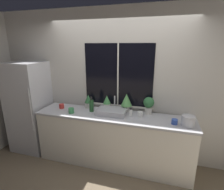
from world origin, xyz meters
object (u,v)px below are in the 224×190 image
Objects in this scene: potted_plant_far_left at (88,101)px; potted_plant_far_right at (149,104)px; sink at (112,111)px; potted_plant_center_right at (127,101)px; kettle at (188,120)px; mug_blue at (175,122)px; mug_white at (140,114)px; potted_plant_center_left at (107,102)px; mug_green at (71,111)px; mug_red at (62,106)px; soap_bottle at (131,113)px; bottle_tall at (91,105)px; refrigerator at (30,107)px.

potted_plant_far_right reaches higher than potted_plant_far_left.
sink reaches higher than potted_plant_far_left.
potted_plant_center_right reaches higher than sink.
mug_blue is at bearing 176.68° from kettle.
potted_plant_center_left is at bearing 165.70° from mug_white.
mug_green is at bearing -179.14° from kettle.
potted_plant_center_right is (0.73, 0.00, 0.07)m from potted_plant_far_left.
mug_blue is (1.02, -0.12, -0.01)m from sink.
kettle is (2.18, -0.14, 0.05)m from mug_red.
mug_red is (-1.58, -0.17, -0.14)m from potted_plant_far_right.
soap_bottle is 0.70m from mug_blue.
bottle_tall is (-0.60, -0.17, -0.09)m from potted_plant_center_right.
refrigerator reaches higher than sink.
sink is at bearing 173.31° from mug_blue.
potted_plant_far_right is at bearing -0.00° from potted_plant_center_left.
soap_bottle is (0.84, -0.18, -0.07)m from potted_plant_far_left.
refrigerator is 1.03m from mug_green.
mug_red is (-1.31, 0.01, -0.02)m from soap_bottle.
sink is (1.70, 0.01, 0.09)m from refrigerator.
sink is 0.55m from potted_plant_far_left.
potted_plant_far_right is 1.58× the size of kettle.
potted_plant_center_left is 1.20m from mug_blue.
potted_plant_far_right is 3.16× the size of mug_green.
mug_red is 2.00m from mug_blue.
potted_plant_center_right is at bearing 121.57° from soap_bottle.
potted_plant_center_right reaches higher than bottle_tall.
potted_plant_center_right is 0.38m from potted_plant_far_right.
potted_plant_far_right is 1.34m from mug_green.
potted_plant_far_right reaches higher than mug_green.
kettle is (1.34, -0.31, -0.06)m from potted_plant_center_left.
mug_white is at bearing -31.14° from potted_plant_center_right.
potted_plant_center_left reaches higher than mug_red.
potted_plant_center_left is at bearing 35.65° from bottle_tall.
mug_green is (1.02, -0.15, 0.09)m from refrigerator.
refrigerator is 3.57× the size of sink.
soap_bottle is 0.78× the size of kettle.
potted_plant_center_left reaches higher than mug_green.
sink is 1.83× the size of bottle_tall.
potted_plant_center_right reaches higher than potted_plant_far_left.
potted_plant_center_left reaches higher than mug_white.
kettle is at bearing -6.19° from sink.
kettle reaches higher than mug_blue.
potted_plant_far_left is at bearing 169.69° from kettle.
soap_bottle is at bearing -58.43° from potted_plant_center_right.
potted_plant_far_left is 1.73× the size of soap_bottle.
refrigerator is at bearing -179.81° from sink.
mug_red is (-0.98, 0.01, -0.01)m from sink.
mug_green is (0.29, -0.17, 0.01)m from mug_red.
bottle_tall is (-0.71, 0.02, 0.05)m from soap_bottle.
refrigerator reaches higher than mug_white.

